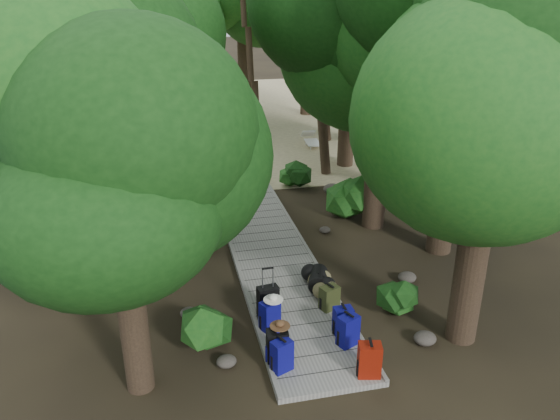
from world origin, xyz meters
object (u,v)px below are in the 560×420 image
object	(u,v)px
backpack_left_b	(277,344)
backpack_left_c	(270,314)
sun_lounger	(313,140)
backpack_right_a	(370,358)
duffel_right_khaki	(322,284)
backpack_left_a	(282,354)
suitcase_on_boardwalk	(268,301)
lone_suitcase_on_sand	(241,154)
kayak	(141,147)
backpack_right_d	(329,296)
backpack_right_b	(348,329)
duffel_right_black	(318,279)
backpack_right_c	(343,319)

from	to	relation	value
backpack_left_b	backpack_left_c	xyz separation A→B (m)	(0.07, 1.02, -0.02)
sun_lounger	backpack_right_a	bearing A→B (deg)	-97.24
duffel_right_khaki	sun_lounger	xyz separation A→B (m)	(3.10, 11.59, -0.00)
backpack_left_a	suitcase_on_boardwalk	bearing A→B (deg)	63.30
suitcase_on_boardwalk	sun_lounger	xyz separation A→B (m)	(4.47, 12.24, -0.15)
backpack_left_b	backpack_right_a	world-z (taller)	backpack_left_b
backpack_left_b	lone_suitcase_on_sand	distance (m)	12.31
kayak	sun_lounger	xyz separation A→B (m)	(7.16, -1.00, 0.13)
backpack_left_b	backpack_right_a	xyz separation A→B (m)	(1.49, -0.74, -0.00)
backpack_left_a	backpack_right_a	size ratio (longest dim) A/B	0.94
backpack_left_a	kayak	xyz separation A→B (m)	(-2.58, 14.99, -0.27)
kayak	backpack_right_d	bearing A→B (deg)	-51.04
suitcase_on_boardwalk	backpack_right_b	bearing A→B (deg)	-53.55
backpack_right_b	sun_lounger	distance (m)	13.92
duffel_right_khaki	sun_lounger	size ratio (longest dim) A/B	0.32
backpack_left_a	backpack_right_b	world-z (taller)	backpack_right_b
duffel_right_black	lone_suitcase_on_sand	bearing A→B (deg)	108.96
duffel_right_khaki	backpack_left_a	bearing A→B (deg)	-145.02
backpack_left_c	duffel_right_black	bearing A→B (deg)	16.70
backpack_right_b	backpack_left_b	bearing A→B (deg)	163.67
duffel_right_black	kayak	xyz separation A→B (m)	(-4.02, 12.39, -0.15)
backpack_right_b	backpack_right_c	bearing A→B (deg)	62.34
backpack_left_a	backpack_left_b	distance (m)	0.26
backpack_right_d	suitcase_on_boardwalk	xyz separation A→B (m)	(-1.32, 0.04, 0.04)
backpack_right_b	kayak	distance (m)	15.08
backpack_right_c	backpack_right_d	world-z (taller)	backpack_right_c
backpack_left_b	backpack_right_a	size ratio (longest dim) A/B	1.01
backpack_right_b	lone_suitcase_on_sand	distance (m)	12.06
sun_lounger	suitcase_on_boardwalk	bearing A→B (deg)	-105.18
backpack_left_b	backpack_right_b	size ratio (longest dim) A/B	1.04
sun_lounger	lone_suitcase_on_sand	bearing A→B (deg)	-151.16
lone_suitcase_on_sand	backpack_right_a	bearing A→B (deg)	-72.89
backpack_right_a	sun_lounger	world-z (taller)	backpack_right_a
backpack_left_a	backpack_right_c	world-z (taller)	backpack_left_a
duffel_right_khaki	duffel_right_black	bearing A→B (deg)	77.24
duffel_right_khaki	duffel_right_black	size ratio (longest dim) A/B	0.82
duffel_right_black	backpack_right_b	bearing A→B (deg)	-73.48
backpack_left_a	backpack_left_c	size ratio (longest dim) A/B	0.98
backpack_right_b	kayak	size ratio (longest dim) A/B	0.21
duffel_right_black	suitcase_on_boardwalk	bearing A→B (deg)	-130.13
backpack_left_c	backpack_right_b	xyz separation A→B (m)	(1.35, -0.83, 0.00)
backpack_left_a	backpack_right_c	size ratio (longest dim) A/B	1.07
duffel_right_khaki	backpack_left_c	bearing A→B (deg)	-165.23
backpack_right_a	backpack_right_c	bearing A→B (deg)	104.57
backpack_left_c	backpack_left_a	bearing A→B (deg)	-118.74
backpack_left_c	lone_suitcase_on_sand	world-z (taller)	backpack_left_c
backpack_right_a	sun_lounger	xyz separation A→B (m)	(3.11, 14.48, -0.17)
backpack_right_d	suitcase_on_boardwalk	world-z (taller)	suitcase_on_boardwalk
backpack_right_c	kayak	distance (m)	14.73
backpack_left_c	backpack_right_d	xyz separation A→B (m)	(1.38, 0.43, -0.05)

